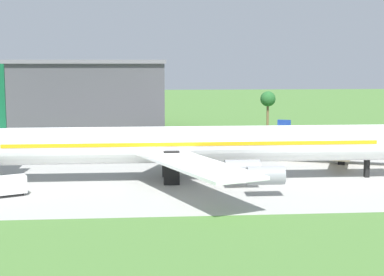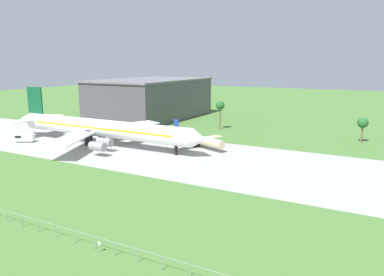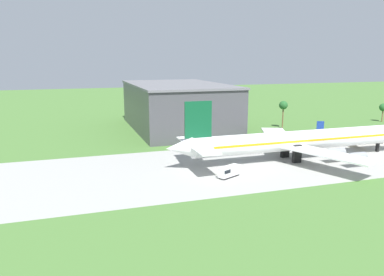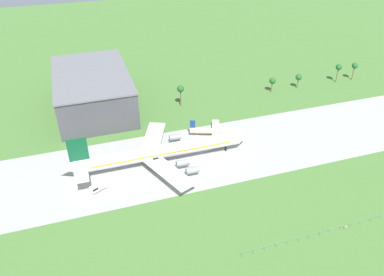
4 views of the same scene
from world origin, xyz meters
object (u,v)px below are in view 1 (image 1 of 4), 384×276
regional_aircraft (341,150)px  terminal_building (89,98)px  baggage_tug (1,186)px  jet_airliner (184,145)px

regional_aircraft → terminal_building: bearing=137.0°
terminal_building → baggage_tug: bearing=-95.1°
jet_airliner → terminal_building: 62.20m
terminal_building → jet_airliner: bearing=-71.3°
jet_airliner → regional_aircraft: size_ratio=3.45×
jet_airliner → regional_aircraft: bearing=22.9°
baggage_tug → terminal_building: (6.04, 68.35, 7.98)m
jet_airliner → baggage_tug: (-25.95, -9.55, -4.14)m
baggage_tug → terminal_building: 69.08m
regional_aircraft → baggage_tug: regional_aircraft is taller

